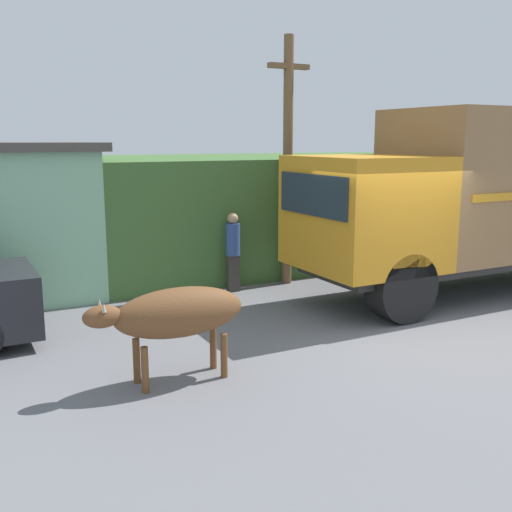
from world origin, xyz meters
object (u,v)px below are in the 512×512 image
cargo_truck (479,194)px  utility_pole (288,157)px  brown_cow (176,314)px  pedestrian_on_hill (233,248)px

cargo_truck → utility_pole: (-2.94, 2.37, 0.69)m
cargo_truck → utility_pole: size_ratio=1.44×
brown_cow → utility_pole: bearing=43.4°
pedestrian_on_hill → utility_pole: (1.32, 0.12, 1.76)m
brown_cow → utility_pole: utility_pole is taller
brown_cow → cargo_truck: bearing=11.1°
brown_cow → pedestrian_on_hill: (2.59, 3.79, 0.01)m
pedestrian_on_hill → utility_pole: size_ratio=0.31×
cargo_truck → pedestrian_on_hill: size_ratio=4.56×
utility_pole → cargo_truck: bearing=-38.8°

